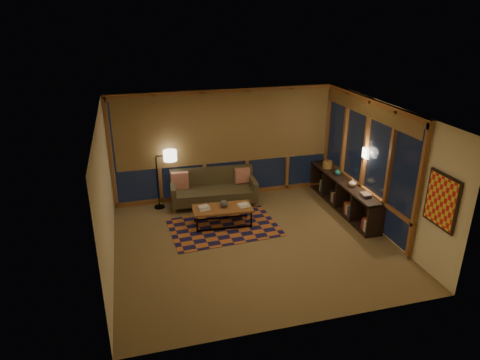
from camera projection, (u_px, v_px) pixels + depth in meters
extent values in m
cube|color=brown|center=(254.00, 243.00, 8.70)|extent=(5.50, 5.00, 0.01)
cube|color=beige|center=(255.00, 112.00, 7.68)|extent=(5.50, 5.00, 0.01)
cube|color=#F4E6BB|center=(225.00, 144.00, 10.43)|extent=(5.50, 0.01, 2.70)
cube|color=#F4E6BB|center=(306.00, 248.00, 5.96)|extent=(5.50, 0.01, 2.70)
cube|color=#F4E6BB|center=(105.00, 197.00, 7.54)|extent=(0.01, 5.00, 2.70)
cube|color=#F4E6BB|center=(382.00, 169.00, 8.85)|extent=(0.01, 5.00, 2.70)
cube|color=#AE5C28|center=(224.00, 227.00, 9.30)|extent=(2.39, 1.67, 0.01)
sphere|color=black|center=(224.00, 204.00, 9.24)|extent=(0.18, 0.18, 0.17)
cylinder|color=#B17A3B|center=(327.00, 165.00, 10.66)|extent=(0.29, 0.29, 0.18)
sphere|color=#1B6E6E|center=(338.00, 172.00, 10.20)|extent=(0.16, 0.16, 0.14)
imported|color=#C4AA8F|center=(353.00, 183.00, 9.56)|extent=(0.22, 0.22, 0.18)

